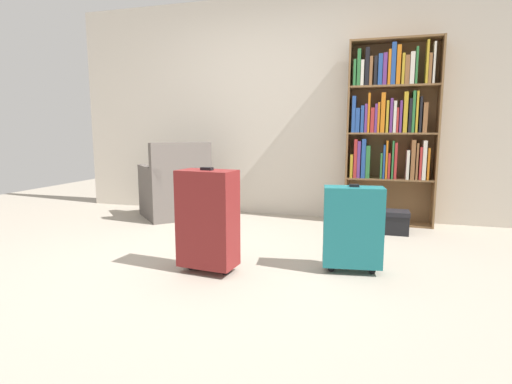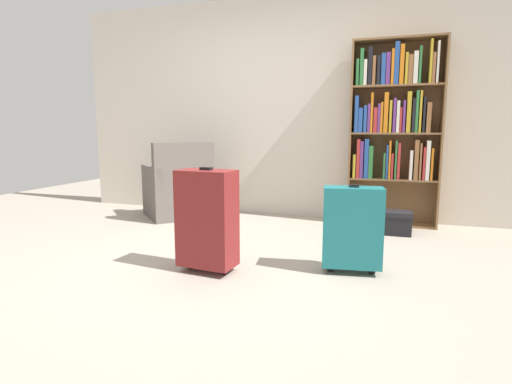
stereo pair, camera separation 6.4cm
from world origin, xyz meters
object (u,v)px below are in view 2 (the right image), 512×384
Objects in this scene: mug at (220,220)px; suitcase_teal at (352,227)px; armchair at (178,191)px; suitcase_dark_red at (207,218)px; bookshelf at (394,122)px; storage_box at (385,221)px.

mug is 0.18× the size of suitcase_teal.
suitcase_dark_red is (1.14, -1.66, 0.08)m from armchair.
bookshelf is at bearing 17.50° from mug.
storage_box is (2.38, -0.08, -0.19)m from armchair.
mug is (0.62, -0.21, -0.27)m from armchair.
bookshelf is 16.52× the size of mug.
armchair is 1.28× the size of suitcase_dark_red.
suitcase_dark_red is (0.52, -1.45, 0.35)m from mug.
suitcase_dark_red reaches higher than suitcase_teal.
bookshelf is 2.50m from suitcase_dark_red.
suitcase_dark_red reaches higher than storage_box.
mug is at bearing -162.50° from bookshelf.
suitcase_dark_red is at bearing -122.44° from bookshelf.
suitcase_teal is (-0.23, -1.28, 0.22)m from storage_box.
armchair reaches higher than mug.
armchair is 0.71m from mug.
bookshelf is at bearing 57.56° from suitcase_dark_red.
bookshelf reaches higher than armchair.
bookshelf is 1.09m from storage_box.
suitcase_teal is (1.53, -1.15, 0.29)m from mug.
suitcase_teal is at bearing -32.39° from armchair.
bookshelf reaches higher than mug.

